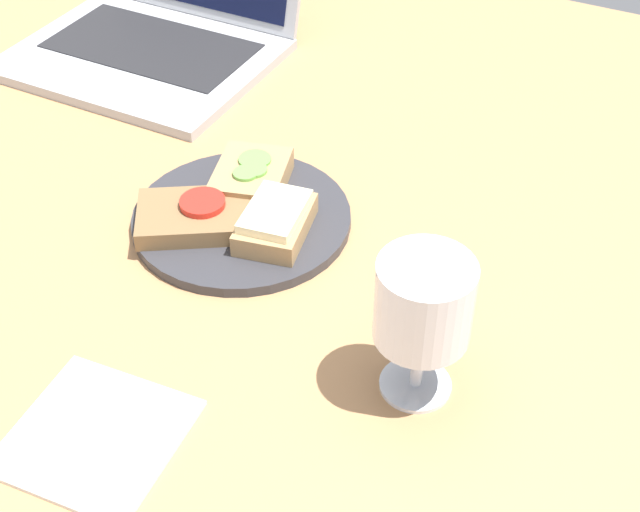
{
  "coord_description": "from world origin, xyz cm",
  "views": [
    {
      "loc": [
        33.39,
        -56.08,
        60.35
      ],
      "look_at": [
        5.8,
        -2.64,
        8.0
      ],
      "focal_mm": 50.0,
      "sensor_mm": 36.0,
      "label": 1
    }
  ],
  "objects_px": {
    "plate": "(242,219)",
    "wine_glass": "(423,309)",
    "sandwich_with_cheese": "(275,221)",
    "sandwich_with_cucumber": "(251,177)",
    "sandwich_with_tomato": "(196,216)",
    "napkin": "(96,436)",
    "laptop": "(161,20)"
  },
  "relations": [
    {
      "from": "sandwich_with_cheese",
      "to": "sandwich_with_tomato",
      "type": "bearing_deg",
      "value": -162.72
    },
    {
      "from": "wine_glass",
      "to": "sandwich_with_tomato",
      "type": "bearing_deg",
      "value": 162.45
    },
    {
      "from": "plate",
      "to": "laptop",
      "type": "bearing_deg",
      "value": 136.19
    },
    {
      "from": "sandwich_with_cucumber",
      "to": "laptop",
      "type": "bearing_deg",
      "value": 139.76
    },
    {
      "from": "plate",
      "to": "sandwich_with_cheese",
      "type": "xyz_separation_m",
      "value": [
        0.05,
        -0.01,
        0.02
      ]
    },
    {
      "from": "sandwich_with_cucumber",
      "to": "sandwich_with_cheese",
      "type": "xyz_separation_m",
      "value": [
        0.06,
        -0.05,
        0.0
      ]
    },
    {
      "from": "sandwich_with_cucumber",
      "to": "sandwich_with_cheese",
      "type": "height_order",
      "value": "sandwich_with_cheese"
    },
    {
      "from": "sandwich_with_cheese",
      "to": "napkin",
      "type": "xyz_separation_m",
      "value": [
        -0.01,
        -0.28,
        -0.02
      ]
    },
    {
      "from": "plate",
      "to": "wine_glass",
      "type": "relative_size",
      "value": 1.67
    },
    {
      "from": "plate",
      "to": "napkin",
      "type": "bearing_deg",
      "value": -82.52
    },
    {
      "from": "plate",
      "to": "laptop",
      "type": "xyz_separation_m",
      "value": [
        -0.29,
        0.28,
        0.03
      ]
    },
    {
      "from": "sandwich_with_tomato",
      "to": "laptop",
      "type": "distance_m",
      "value": 0.4
    },
    {
      "from": "sandwich_with_cucumber",
      "to": "sandwich_with_tomato",
      "type": "bearing_deg",
      "value": -102.3
    },
    {
      "from": "plate",
      "to": "laptop",
      "type": "relative_size",
      "value": 0.69
    },
    {
      "from": "laptop",
      "to": "napkin",
      "type": "height_order",
      "value": "laptop"
    },
    {
      "from": "sandwich_with_cheese",
      "to": "napkin",
      "type": "height_order",
      "value": "sandwich_with_cheese"
    },
    {
      "from": "sandwich_with_tomato",
      "to": "sandwich_with_cheese",
      "type": "relative_size",
      "value": 1.37
    },
    {
      "from": "sandwich_with_cheese",
      "to": "plate",
      "type": "bearing_deg",
      "value": 167.68
    },
    {
      "from": "wine_glass",
      "to": "laptop",
      "type": "bearing_deg",
      "value": 143.17
    },
    {
      "from": "plate",
      "to": "sandwich_with_tomato",
      "type": "relative_size",
      "value": 1.6
    },
    {
      "from": "sandwich_with_tomato",
      "to": "sandwich_with_cheese",
      "type": "xyz_separation_m",
      "value": [
        0.08,
        0.02,
        0.0
      ]
    },
    {
      "from": "plate",
      "to": "sandwich_with_tomato",
      "type": "height_order",
      "value": "sandwich_with_tomato"
    },
    {
      "from": "plate",
      "to": "wine_glass",
      "type": "bearing_deg",
      "value": -26.45
    },
    {
      "from": "plate",
      "to": "wine_glass",
      "type": "xyz_separation_m",
      "value": [
        0.24,
        -0.12,
        0.09
      ]
    },
    {
      "from": "plate",
      "to": "sandwich_with_cheese",
      "type": "height_order",
      "value": "sandwich_with_cheese"
    },
    {
      "from": "laptop",
      "to": "sandwich_with_tomato",
      "type": "bearing_deg",
      "value": -50.38
    },
    {
      "from": "sandwich_with_cucumber",
      "to": "sandwich_with_tomato",
      "type": "relative_size",
      "value": 0.77
    },
    {
      "from": "plate",
      "to": "wine_glass",
      "type": "height_order",
      "value": "wine_glass"
    },
    {
      "from": "sandwich_with_tomato",
      "to": "sandwich_with_cheese",
      "type": "distance_m",
      "value": 0.08
    },
    {
      "from": "wine_glass",
      "to": "sandwich_with_cucumber",
      "type": "bearing_deg",
      "value": 147.2
    },
    {
      "from": "napkin",
      "to": "sandwich_with_cheese",
      "type": "bearing_deg",
      "value": 88.29
    },
    {
      "from": "sandwich_with_cucumber",
      "to": "sandwich_with_tomato",
      "type": "distance_m",
      "value": 0.08
    }
  ]
}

